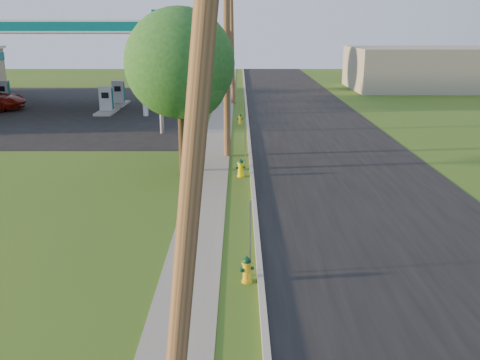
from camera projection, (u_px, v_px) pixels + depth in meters
name	position (u px, v px, depth m)	size (l,w,h in m)	color
road	(366.00, 202.00, 19.03)	(8.00, 120.00, 0.02)	black
curb	(254.00, 200.00, 19.00)	(0.15, 120.00, 0.15)	#99968C
sidewalk	(205.00, 202.00, 19.02)	(1.50, 120.00, 0.03)	gray
forecourt	(27.00, 109.00, 40.13)	(26.00, 28.00, 0.02)	black
utility_pole_near	(196.00, 123.00, 7.12)	(1.40, 0.32, 9.48)	brown
utility_pole_mid	(227.00, 50.00, 24.36)	(1.40, 0.32, 9.80)	brown
utility_pole_far	(232.00, 42.00, 41.69)	(1.40, 0.32, 9.50)	brown
sign_post_near	(250.00, 238.00, 13.18)	(0.05, 0.04, 2.00)	gray
sign_post_mid	(245.00, 140.00, 24.51)	(0.05, 0.04, 2.00)	gray
sign_post_far	(243.00, 103.00, 36.22)	(0.05, 0.04, 2.00)	gray
gas_canopy	(46.00, 27.00, 38.49)	(18.18, 9.18, 6.40)	silver
fuel_pump_ne	(106.00, 103.00, 38.02)	(1.20, 3.20, 1.90)	#99968C
fuel_pump_sw	(4.00, 96.00, 41.85)	(1.20, 3.20, 1.90)	#99968C
fuel_pump_se	(119.00, 96.00, 41.86)	(1.20, 3.20, 1.90)	#99968C
price_pylon	(158.00, 37.00, 29.51)	(0.34, 2.04, 6.85)	gray
distant_building	(424.00, 68.00, 52.09)	(14.00, 10.00, 4.00)	gray
tree_verge	(182.00, 68.00, 21.72)	(4.50, 4.50, 6.82)	#342416
tree_lot	(185.00, 41.00, 49.41)	(4.75, 4.75, 7.20)	#342416
hydrant_near	(247.00, 269.00, 13.02)	(0.35, 0.32, 0.68)	gold
hydrant_mid	(241.00, 168.00, 22.11)	(0.40, 0.36, 0.78)	#FFE300
hydrant_far	(240.00, 119.00, 33.83)	(0.35, 0.31, 0.67)	gold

